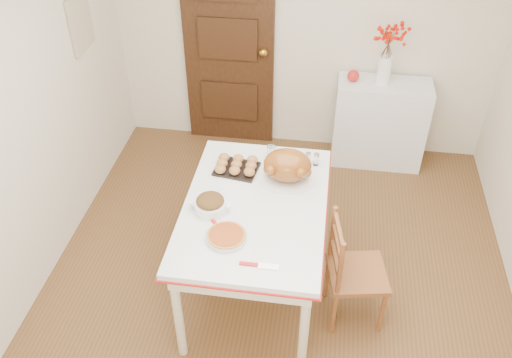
% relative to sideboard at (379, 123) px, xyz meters
% --- Properties ---
extents(floor, '(3.50, 4.00, 0.00)m').
position_rel_sideboard_xyz_m(floor, '(-0.76, -1.78, -0.42)').
color(floor, '#54361B').
rests_on(floor, ground).
extents(wall_back, '(3.50, 0.00, 2.50)m').
position_rel_sideboard_xyz_m(wall_back, '(-0.76, 0.22, 0.83)').
color(wall_back, beige).
rests_on(wall_back, ground).
extents(wall_left, '(0.00, 4.00, 2.50)m').
position_rel_sideboard_xyz_m(wall_left, '(-2.51, -1.78, 0.83)').
color(wall_left, beige).
rests_on(wall_left, ground).
extents(door_back, '(0.85, 0.06, 2.06)m').
position_rel_sideboard_xyz_m(door_back, '(-1.46, 0.19, 0.61)').
color(door_back, black).
rests_on(door_back, ground).
extents(photo_board, '(0.03, 0.35, 0.45)m').
position_rel_sideboard_xyz_m(photo_board, '(-2.49, -0.58, 1.08)').
color(photo_board, beige).
rests_on(photo_board, ground).
extents(sideboard, '(0.84, 0.37, 0.84)m').
position_rel_sideboard_xyz_m(sideboard, '(0.00, 0.00, 0.00)').
color(sideboard, silver).
rests_on(sideboard, floor).
extents(kitchen_table, '(0.95, 1.39, 0.84)m').
position_rel_sideboard_xyz_m(kitchen_table, '(-0.92, -1.79, -0.00)').
color(kitchen_table, white).
rests_on(kitchen_table, floor).
extents(chair_oak, '(0.45, 0.45, 0.87)m').
position_rel_sideboard_xyz_m(chair_oak, '(-0.20, -1.90, 0.01)').
color(chair_oak, '#98572A').
rests_on(chair_oak, floor).
extents(berry_vase, '(0.28, 0.28, 0.54)m').
position_rel_sideboard_xyz_m(berry_vase, '(-0.03, 0.00, 0.69)').
color(berry_vase, white).
rests_on(berry_vase, sideboard).
extents(apple, '(0.11, 0.11, 0.11)m').
position_rel_sideboard_xyz_m(apple, '(-0.30, 0.00, 0.47)').
color(apple, red).
rests_on(apple, sideboard).
extents(turkey_platter, '(0.42, 0.35, 0.25)m').
position_rel_sideboard_xyz_m(turkey_platter, '(-0.73, -1.50, 0.54)').
color(turkey_platter, brown).
rests_on(turkey_platter, kitchen_table).
extents(pumpkin_pie, '(0.31, 0.31, 0.05)m').
position_rel_sideboard_xyz_m(pumpkin_pie, '(-1.04, -2.12, 0.44)').
color(pumpkin_pie, '#983D14').
rests_on(pumpkin_pie, kitchen_table).
extents(stuffing_dish, '(0.28, 0.23, 0.10)m').
position_rel_sideboard_xyz_m(stuffing_dish, '(-1.19, -1.88, 0.47)').
color(stuffing_dish, brown).
rests_on(stuffing_dish, kitchen_table).
extents(rolls_tray, '(0.33, 0.27, 0.08)m').
position_rel_sideboard_xyz_m(rolls_tray, '(-1.10, -1.43, 0.45)').
color(rolls_tray, '#BB713B').
rests_on(rolls_tray, kitchen_table).
extents(pie_server, '(0.23, 0.07, 0.01)m').
position_rel_sideboard_xyz_m(pie_server, '(-0.81, -2.32, 0.42)').
color(pie_server, silver).
rests_on(pie_server, kitchen_table).
extents(carving_knife, '(0.21, 0.20, 0.01)m').
position_rel_sideboard_xyz_m(carving_knife, '(-1.10, -2.04, 0.42)').
color(carving_knife, silver).
rests_on(carving_knife, kitchen_table).
extents(drinking_glass, '(0.07, 0.07, 0.11)m').
position_rel_sideboard_xyz_m(drinking_glass, '(-0.88, -1.27, 0.47)').
color(drinking_glass, white).
rests_on(drinking_glass, kitchen_table).
extents(shaker_pair, '(0.10, 0.07, 0.10)m').
position_rel_sideboard_xyz_m(shaker_pair, '(-0.58, -1.29, 0.46)').
color(shaker_pair, white).
rests_on(shaker_pair, kitchen_table).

